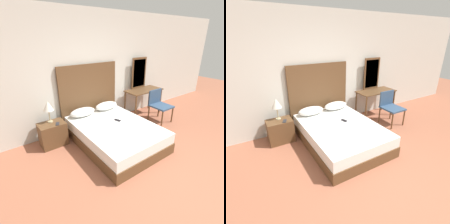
{
  "view_description": "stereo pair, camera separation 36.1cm",
  "coord_description": "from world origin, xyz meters",
  "views": [
    {
      "loc": [
        -2.08,
        -1.01,
        2.14
      ],
      "look_at": [
        -0.11,
        1.65,
        0.69
      ],
      "focal_mm": 28.0,
      "sensor_mm": 36.0,
      "label": 1
    },
    {
      "loc": [
        -1.78,
        -1.21,
        2.14
      ],
      "look_at": [
        -0.11,
        1.65,
        0.69
      ],
      "focal_mm": 28.0,
      "sensor_mm": 36.0,
      "label": 2
    }
  ],
  "objects": [
    {
      "name": "vanity_mirror",
      "position": [
        1.47,
        2.51,
        1.18
      ],
      "size": [
        0.51,
        0.03,
        0.85
      ],
      "color": "brown",
      "rests_on": "vanity_desk"
    },
    {
      "name": "ground_plane",
      "position": [
        0.0,
        0.0,
        0.0
      ],
      "size": [
        16.0,
        16.0,
        0.0
      ],
      "primitive_type": "plane",
      "color": "#9E5B42"
    },
    {
      "name": "wall_back",
      "position": [
        0.0,
        2.65,
        1.35
      ],
      "size": [
        10.0,
        0.06,
        2.7
      ],
      "color": "silver",
      "rests_on": "ground_plane"
    },
    {
      "name": "table_lamp",
      "position": [
        -1.19,
        2.34,
        0.85
      ],
      "size": [
        0.2,
        0.2,
        0.46
      ],
      "color": "tan",
      "rests_on": "nightstand"
    },
    {
      "name": "vanity_desk",
      "position": [
        1.47,
        2.28,
        0.63
      ],
      "size": [
        1.08,
        0.52,
        0.75
      ],
      "color": "brown",
      "rests_on": "ground_plane"
    },
    {
      "name": "nightstand",
      "position": [
        -1.19,
        2.27,
        0.25
      ],
      "size": [
        0.53,
        0.37,
        0.5
      ],
      "color": "brown",
      "rests_on": "ground_plane"
    },
    {
      "name": "headboard",
      "position": [
        -0.11,
        2.57,
        0.78
      ],
      "size": [
        1.51,
        0.05,
        1.56
      ],
      "color": "brown",
      "rests_on": "ground_plane"
    },
    {
      "name": "phone_on_nightstand",
      "position": [
        -1.1,
        2.18,
        0.51
      ],
      "size": [
        0.12,
        0.17,
        0.01
      ],
      "color": "#232328",
      "rests_on": "nightstand"
    },
    {
      "name": "pillow_left",
      "position": [
        -0.44,
        2.34,
        0.53
      ],
      "size": [
        0.6,
        0.32,
        0.19
      ],
      "color": "white",
      "rests_on": "bed"
    },
    {
      "name": "bed",
      "position": [
        -0.11,
        1.55,
        0.22
      ],
      "size": [
        1.44,
        1.99,
        0.44
      ],
      "color": "brown",
      "rests_on": "ground_plane"
    },
    {
      "name": "pillow_right",
      "position": [
        0.22,
        2.34,
        0.53
      ],
      "size": [
        0.6,
        0.32,
        0.19
      ],
      "color": "white",
      "rests_on": "bed"
    },
    {
      "name": "chair",
      "position": [
        1.51,
        1.74,
        0.49
      ],
      "size": [
        0.47,
        0.51,
        0.83
      ],
      "color": "#334C6B",
      "rests_on": "ground_plane"
    },
    {
      "name": "phone_on_bed",
      "position": [
        0.05,
        1.67,
        0.45
      ],
      "size": [
        0.11,
        0.16,
        0.01
      ],
      "color": "black",
      "rests_on": "bed"
    }
  ]
}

